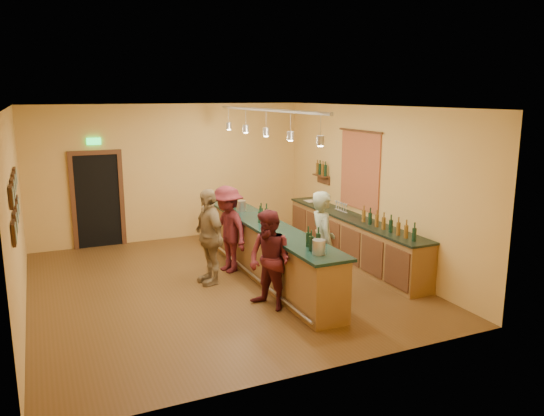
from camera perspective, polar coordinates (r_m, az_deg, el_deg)
name	(u,v)px	position (r m, az deg, el deg)	size (l,w,h in m)	color
floor	(220,284)	(9.88, -5.63, -8.11)	(7.00, 7.00, 0.00)	brown
ceiling	(216,107)	(9.28, -6.05, 10.77)	(6.50, 7.00, 0.02)	silver
wall_back	(171,172)	(12.78, -10.80, 3.77)	(6.50, 0.02, 3.20)	#DFAA53
wall_front	(312,250)	(6.32, 4.28, -4.56)	(6.50, 0.02, 3.20)	#DFAA53
wall_left	(16,215)	(9.01, -25.85, -0.70)	(0.02, 7.00, 3.20)	#DFAA53
wall_right	(371,186)	(10.90, 10.62, 2.36)	(0.02, 7.00, 3.20)	#DFAA53
doorway	(98,198)	(12.56, -18.25, 1.04)	(1.15, 0.09, 2.48)	black
tapestry	(360,171)	(11.17, 9.42, 3.94)	(0.03, 1.40, 1.60)	maroon
bottle_shelf	(322,171)	(12.43, 5.36, 4.01)	(0.17, 0.55, 0.54)	#532719
picture_grid	(15,201)	(8.20, -25.91, 0.64)	(0.06, 2.20, 0.70)	#382111
back_counter	(353,238)	(11.13, 8.68, -3.24)	(0.60, 4.55, 1.27)	olive
tasting_bar	(266,246)	(10.01, -0.62, -4.14)	(0.73, 5.10, 1.38)	olive
pendant_track	(266,119)	(9.62, -0.64, 9.58)	(0.11, 4.60, 0.50)	silver
bartender	(322,243)	(9.17, 5.45, -3.77)	(0.66, 0.43, 1.81)	gray
customer_a	(270,260)	(8.51, -0.24, -5.65)	(0.79, 0.61, 1.62)	#59191E
customer_b	(209,236)	(9.71, -6.80, -3.06)	(1.03, 0.43, 1.76)	#997A51
customer_c	(228,229)	(10.32, -4.81, -2.29)	(1.10, 0.63, 1.70)	#59191E
bar_stool	(322,237)	(11.15, 5.45, -3.12)	(0.31, 0.31, 0.63)	olive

